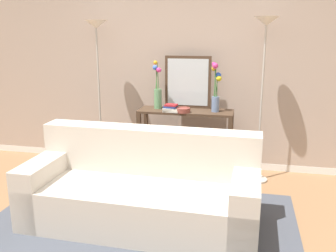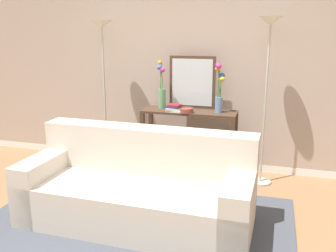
# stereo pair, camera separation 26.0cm
# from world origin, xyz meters

# --- Properties ---
(ground_plane) EXTENTS (16.00, 16.00, 0.02)m
(ground_plane) POSITION_xyz_m (0.00, 0.00, -0.01)
(ground_plane) COLOR #936B47
(back_wall) EXTENTS (12.00, 0.15, 2.61)m
(back_wall) POSITION_xyz_m (0.00, 2.18, 1.30)
(back_wall) COLOR white
(back_wall) RESTS_ON ground
(area_rug) EXTENTS (2.94, 2.07, 0.01)m
(area_rug) POSITION_xyz_m (-0.13, 0.28, 0.01)
(area_rug) COLOR #474C56
(area_rug) RESTS_ON ground
(couch) EXTENTS (2.20, 0.95, 0.88)m
(couch) POSITION_xyz_m (-0.12, 0.44, 0.31)
(couch) COLOR beige
(couch) RESTS_ON ground
(console_table) EXTENTS (1.18, 0.39, 0.84)m
(console_table) POSITION_xyz_m (0.07, 1.77, 0.58)
(console_table) COLOR #473323
(console_table) RESTS_ON ground
(floor_lamp_left) EXTENTS (0.28, 0.28, 1.93)m
(floor_lamp_left) POSITION_xyz_m (-1.06, 1.73, 1.52)
(floor_lamp_left) COLOR #B7B2A8
(floor_lamp_left) RESTS_ON ground
(floor_lamp_right) EXTENTS (0.28, 0.28, 1.96)m
(floor_lamp_right) POSITION_xyz_m (0.98, 1.73, 1.54)
(floor_lamp_right) COLOR #B7B2A8
(floor_lamp_right) RESTS_ON ground
(wall_mirror) EXTENTS (0.59, 0.02, 0.66)m
(wall_mirror) POSITION_xyz_m (0.06, 1.93, 1.17)
(wall_mirror) COLOR #473323
(wall_mirror) RESTS_ON console_table
(vase_tall_flowers) EXTENTS (0.11, 0.11, 0.60)m
(vase_tall_flowers) POSITION_xyz_m (-0.30, 1.81, 1.06)
(vase_tall_flowers) COLOR #669E6B
(vase_tall_flowers) RESTS_ON console_table
(vase_short_flowers) EXTENTS (0.13, 0.13, 0.60)m
(vase_short_flowers) POSITION_xyz_m (0.44, 1.76, 1.11)
(vase_short_flowers) COLOR #6B84AD
(vase_short_flowers) RESTS_ON console_table
(fruit_bowl) EXTENTS (0.17, 0.17, 0.06)m
(fruit_bowl) POSITION_xyz_m (0.06, 1.65, 0.87)
(fruit_bowl) COLOR brown
(fruit_bowl) RESTS_ON console_table
(book_stack) EXTENTS (0.21, 0.16, 0.09)m
(book_stack) POSITION_xyz_m (-0.10, 1.65, 0.88)
(book_stack) COLOR silver
(book_stack) RESTS_ON console_table
(book_row_under_console) EXTENTS (0.32, 0.18, 0.13)m
(book_row_under_console) POSITION_xyz_m (-0.26, 1.77, 0.05)
(book_row_under_console) COLOR #B77F33
(book_row_under_console) RESTS_ON ground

